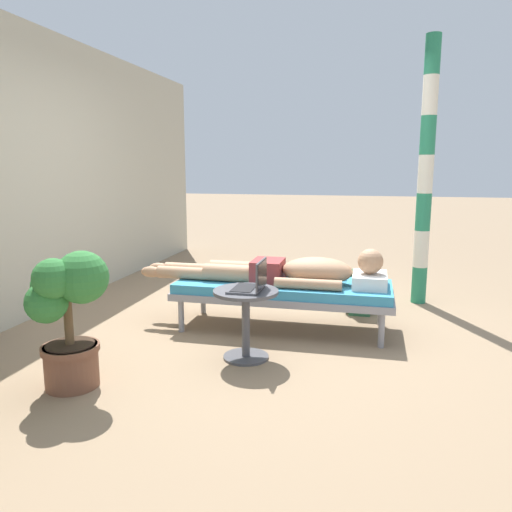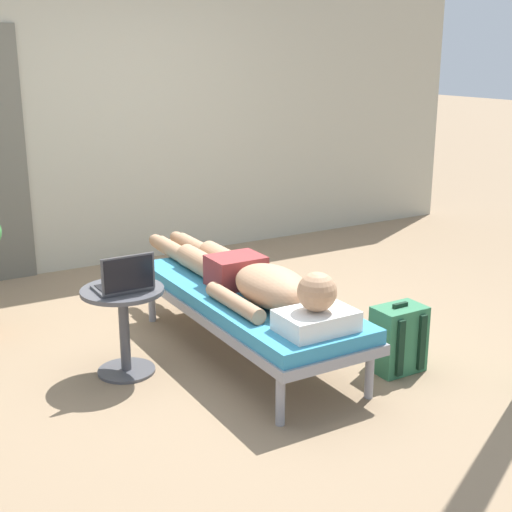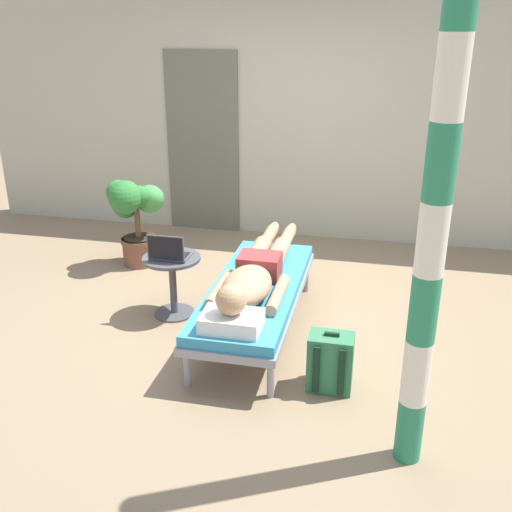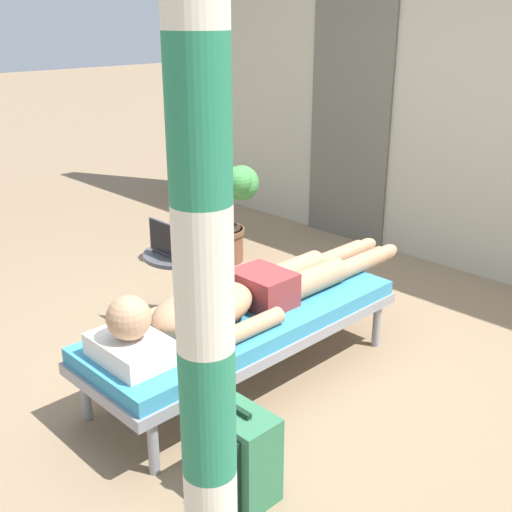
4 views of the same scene
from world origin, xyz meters
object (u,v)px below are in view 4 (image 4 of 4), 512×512
Objects in this scene: person_reclining at (238,298)px; potted_plant at (220,194)px; lounge_chair at (245,323)px; backpack at (242,455)px; side_table at (182,277)px; laptop at (174,246)px; porch_post at (204,279)px.

potted_plant is (-1.48, 1.18, 0.05)m from person_reclining.
backpack is at bearing -44.37° from lounge_chair.
side_table reaches higher than lounge_chair.
laptop is 1.27m from potted_plant.
person_reclining is 7.00× the size of laptop.
laptop is at bearing 145.08° from porch_post.
porch_post is (2.65, -2.36, 0.76)m from potted_plant.
porch_post is at bearing -49.52° from backpack.
laptop is at bearing 168.69° from person_reclining.
lounge_chair is 2.06× the size of potted_plant.
person_reclining is 0.81× the size of porch_post.
laptop is at bearing -54.36° from potted_plant.
potted_plant is at bearing 141.50° from person_reclining.
lounge_chair is 0.79m from laptop.
side_table is at bearing 144.06° from porch_post.
potted_plant is at bearing 125.64° from laptop.
lounge_chair is at bearing -7.30° from laptop.
potted_plant is (-0.74, 1.03, -0.01)m from laptop.
side_table is (-0.74, 0.20, -0.16)m from person_reclining.
lounge_chair is at bearing -11.14° from side_table.
person_reclining is at bearing 138.11° from backpack.
person_reclining is 5.12× the size of backpack.
person_reclining is at bearing -15.06° from side_table.
laptop reaches higher than lounge_chair.
side_table is 1.69× the size of laptop.
side_table is at bearing 168.86° from lounge_chair.
potted_plant reaches higher than side_table.
porch_post reaches higher than backpack.
backpack is at bearing -27.81° from laptop.
lounge_chair is 0.87× the size of person_reclining.
porch_post reaches higher than potted_plant.
laptop is at bearing 152.19° from backpack.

